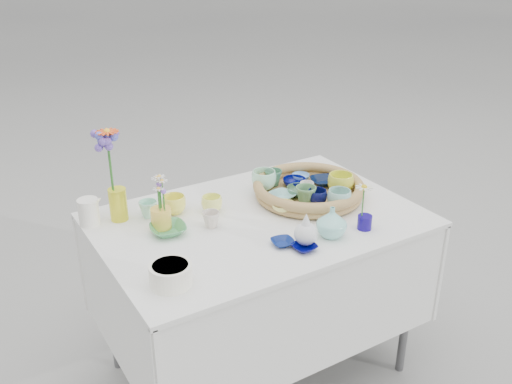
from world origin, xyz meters
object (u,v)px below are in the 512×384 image
display_table (258,367)px  bud_vase_seafoam (332,222)px  tall_vase_yellow (118,204)px  wicker_tray (309,189)px

display_table → bud_vase_seafoam: size_ratio=10.59×
bud_vase_seafoam → tall_vase_yellow: (-0.63, 0.54, 0.01)m
wicker_tray → bud_vase_seafoam: size_ratio=3.98×
bud_vase_seafoam → display_table: bearing=119.7°
wicker_tray → display_table: bearing=-169.9°
tall_vase_yellow → bud_vase_seafoam: bearing=-40.8°
display_table → bud_vase_seafoam: bud_vase_seafoam is taller
tall_vase_yellow → display_table: bearing=-29.9°
display_table → bud_vase_seafoam: bearing=-60.3°
wicker_tray → bud_vase_seafoam: bud_vase_seafoam is taller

